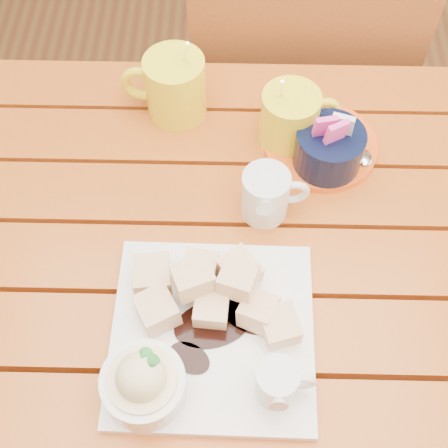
{
  "coord_description": "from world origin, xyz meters",
  "views": [
    {
      "loc": [
        0.01,
        -0.44,
        1.54
      ],
      "look_at": [
        0.0,
        0.01,
        0.82
      ],
      "focal_mm": 50.0,
      "sensor_mm": 36.0,
      "label": 1
    }
  ],
  "objects_px": {
    "table": "(221,291)",
    "coffee_mug_left": "(173,86)",
    "orange_saucer": "(322,146)",
    "coffee_mug_right": "(291,118)",
    "chair_far": "(294,87)",
    "dessert_plate": "(198,339)"
  },
  "relations": [
    {
      "from": "coffee_mug_right",
      "to": "orange_saucer",
      "type": "bearing_deg",
      "value": -32.3
    },
    {
      "from": "coffee_mug_left",
      "to": "orange_saucer",
      "type": "relative_size",
      "value": 0.9
    },
    {
      "from": "table",
      "to": "dessert_plate",
      "type": "relative_size",
      "value": 4.44
    },
    {
      "from": "table",
      "to": "coffee_mug_right",
      "type": "xyz_separation_m",
      "value": [
        0.1,
        0.22,
        0.16
      ]
    },
    {
      "from": "dessert_plate",
      "to": "chair_far",
      "type": "relative_size",
      "value": 0.29
    },
    {
      "from": "table",
      "to": "chair_far",
      "type": "bearing_deg",
      "value": 75.3
    },
    {
      "from": "coffee_mug_left",
      "to": "coffee_mug_right",
      "type": "xyz_separation_m",
      "value": [
        0.19,
        -0.06,
        -0.0
      ]
    },
    {
      "from": "orange_saucer",
      "to": "coffee_mug_left",
      "type": "bearing_deg",
      "value": 162.2
    },
    {
      "from": "dessert_plate",
      "to": "coffee_mug_left",
      "type": "xyz_separation_m",
      "value": [
        -0.06,
        0.42,
        0.03
      ]
    },
    {
      "from": "dessert_plate",
      "to": "coffee_mug_right",
      "type": "relative_size",
      "value": 1.78
    },
    {
      "from": "coffee_mug_left",
      "to": "coffee_mug_right",
      "type": "relative_size",
      "value": 1.08
    },
    {
      "from": "table",
      "to": "dessert_plate",
      "type": "xyz_separation_m",
      "value": [
        -0.03,
        -0.14,
        0.14
      ]
    },
    {
      "from": "chair_far",
      "to": "coffee_mug_right",
      "type": "bearing_deg",
      "value": 83.24
    },
    {
      "from": "table",
      "to": "coffee_mug_left",
      "type": "bearing_deg",
      "value": 106.3
    },
    {
      "from": "orange_saucer",
      "to": "chair_far",
      "type": "xyz_separation_m",
      "value": [
        -0.01,
        0.37,
        -0.24
      ]
    },
    {
      "from": "chair_far",
      "to": "table",
      "type": "bearing_deg",
      "value": 75.91
    },
    {
      "from": "coffee_mug_left",
      "to": "coffee_mug_right",
      "type": "distance_m",
      "value": 0.2
    },
    {
      "from": "table",
      "to": "coffee_mug_left",
      "type": "height_order",
      "value": "coffee_mug_left"
    },
    {
      "from": "table",
      "to": "coffee_mug_left",
      "type": "distance_m",
      "value": 0.34
    },
    {
      "from": "table",
      "to": "orange_saucer",
      "type": "relative_size",
      "value": 6.57
    },
    {
      "from": "table",
      "to": "orange_saucer",
      "type": "distance_m",
      "value": 0.28
    },
    {
      "from": "coffee_mug_right",
      "to": "chair_far",
      "type": "bearing_deg",
      "value": 67.04
    }
  ]
}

